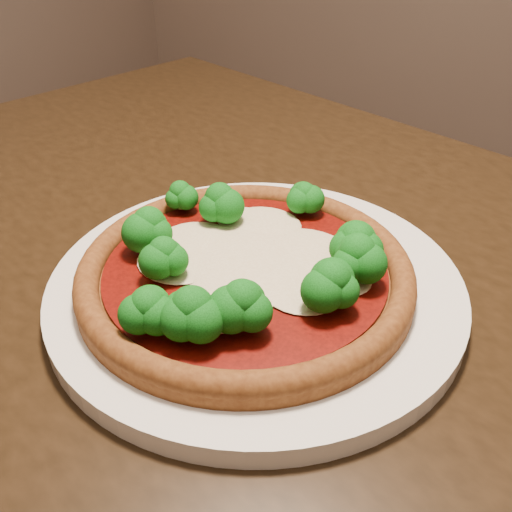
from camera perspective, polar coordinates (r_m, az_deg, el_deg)
The scene contains 3 objects.
dining_table at distance 0.61m, azimuth 2.08°, elevation -8.03°, with size 1.36×1.05×0.75m.
plate at distance 0.50m, azimuth 0.00°, elevation -2.96°, with size 0.35×0.35×0.02m, color white.
pizza at distance 0.47m, azimuth -1.02°, elevation -1.10°, with size 0.28×0.28×0.06m.
Camera 1 is at (-0.03, -0.36, 1.06)m, focal length 40.00 mm.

